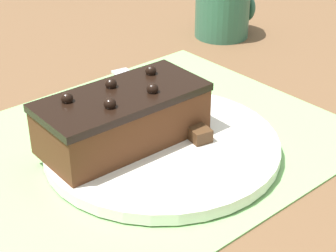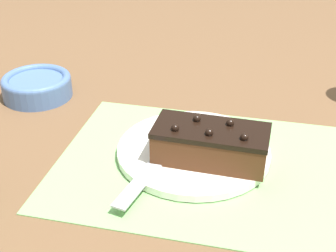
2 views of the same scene
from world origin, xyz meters
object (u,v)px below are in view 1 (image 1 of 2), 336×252
at_px(cake_plate, 162,145).
at_px(coffee_mug, 223,12).
at_px(chocolate_cake, 122,117).
at_px(serving_knife, 172,112).

xyz_separation_m(cake_plate, coffee_mug, (0.30, 0.20, 0.03)).
xyz_separation_m(cake_plate, chocolate_cake, (-0.03, 0.03, 0.03)).
bearing_deg(serving_knife, cake_plate, -130.90).
bearing_deg(chocolate_cake, cake_plate, -41.44).
height_order(cake_plate, serving_knife, serving_knife).
bearing_deg(chocolate_cake, coffee_mug, 28.23).
relative_size(cake_plate, chocolate_cake, 1.40).
height_order(serving_knife, coffee_mug, coffee_mug).
bearing_deg(cake_plate, chocolate_cake, 138.56).
xyz_separation_m(chocolate_cake, serving_knife, (0.07, 0.01, -0.02)).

